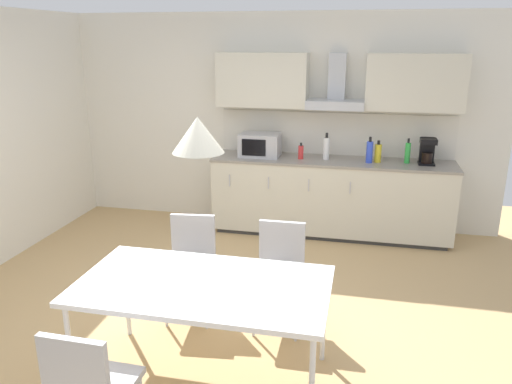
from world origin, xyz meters
TOP-DOWN VIEW (x-y plane):
  - ground_plane at (0.00, 0.00)m, footprint 7.29×7.65m
  - wall_back at (0.00, 2.60)m, footprint 5.83×0.10m
  - kitchen_counter at (0.90, 2.25)m, footprint 2.85×0.64m
  - backsplash_tile at (0.90, 2.54)m, footprint 2.83×0.02m
  - upper_wall_cabinets at (0.90, 2.38)m, footprint 2.83×0.40m
  - microwave at (0.03, 2.24)m, footprint 0.48×0.35m
  - coffee_maker at (1.97, 2.27)m, footprint 0.18×0.19m
  - bottle_white at (0.83, 2.26)m, footprint 0.08×0.08m
  - bottle_green at (1.75, 2.27)m, footprint 0.06×0.06m
  - bottle_red at (0.53, 2.21)m, footprint 0.06×0.06m
  - bottle_blue at (1.33, 2.19)m, footprint 0.08×0.08m
  - bottle_yellow at (1.42, 2.24)m, footprint 0.08×0.08m
  - dining_table at (0.27, -0.73)m, footprint 1.68×0.91m
  - chair_far_left at (-0.11, 0.10)m, footprint 0.44×0.44m
  - chair_far_right at (0.65, 0.10)m, footprint 0.41×0.41m
  - chair_near_left at (-0.10, -1.57)m, footprint 0.41×0.41m
  - pendant_lamp at (0.27, -0.73)m, footprint 0.32×0.32m

SIDE VIEW (x-z plane):
  - ground_plane at x=0.00m, z-range -0.02..0.00m
  - kitchen_counter at x=0.90m, z-range 0.00..0.93m
  - chair_far_left at x=-0.11m, z-range 0.10..0.97m
  - chair_far_right at x=0.65m, z-range 0.10..0.97m
  - chair_near_left at x=-0.10m, z-range 0.10..0.97m
  - dining_table at x=0.27m, z-range 0.33..1.08m
  - bottle_red at x=0.53m, z-range 0.91..1.11m
  - bottle_yellow at x=1.42m, z-range 0.91..1.16m
  - bottle_green at x=1.75m, z-range 0.91..1.19m
  - bottle_blue at x=1.33m, z-range 0.91..1.21m
  - bottle_white at x=0.83m, z-range 0.90..1.22m
  - microwave at x=0.03m, z-range 0.93..1.21m
  - coffee_maker at x=1.97m, z-range 0.93..1.23m
  - backsplash_tile at x=0.90m, z-range 0.93..1.44m
  - wall_back at x=0.00m, z-range 0.00..2.61m
  - pendant_lamp at x=0.27m, z-range 1.63..1.85m
  - upper_wall_cabinets at x=0.90m, z-range 1.50..2.13m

